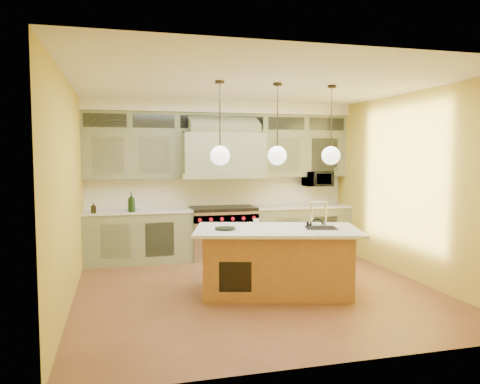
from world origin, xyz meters
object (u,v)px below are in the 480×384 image
object	(u,v)px
counter_stool	(321,250)
microwave	(318,179)
range	(223,232)
kitchen_island	(277,260)

from	to	relation	value
counter_stool	microwave	distance (m)	2.87
range	microwave	bearing A→B (deg)	3.12
counter_stool	microwave	world-z (taller)	microwave
range	kitchen_island	bearing A→B (deg)	-84.37
range	counter_stool	world-z (taller)	counter_stool
kitchen_island	counter_stool	bearing A→B (deg)	13.44
kitchen_island	microwave	bearing A→B (deg)	70.78
microwave	kitchen_island	bearing A→B (deg)	-124.39
range	microwave	xyz separation A→B (m)	(1.95, 0.11, 0.96)
range	kitchen_island	distance (m)	2.41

